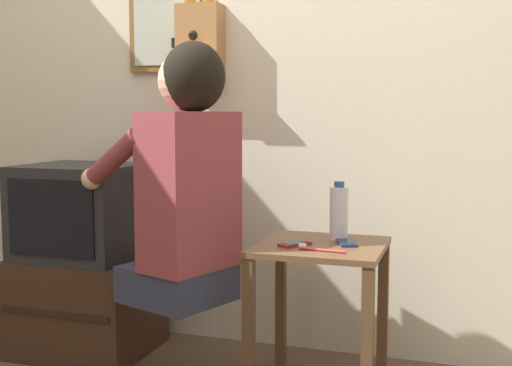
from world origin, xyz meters
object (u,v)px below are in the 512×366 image
(water_bottle, at_px, (339,213))
(framed_picture, at_px, (168,26))
(person, at_px, (185,176))
(television, at_px, (82,211))
(wall_phone_antique, at_px, (200,42))
(cell_phone_held, at_px, (295,244))
(toothbrush, at_px, (319,249))
(cell_phone_spare, at_px, (346,243))

(water_bottle, bearing_deg, framed_picture, 160.45)
(person, bearing_deg, television, 91.05)
(wall_phone_antique, height_order, cell_phone_held, wall_phone_antique)
(framed_picture, bearing_deg, person, -58.91)
(toothbrush, bearing_deg, television, 84.67)
(television, height_order, wall_phone_antique, wall_phone_antique)
(cell_phone_held, height_order, toothbrush, toothbrush)
(person, xyz_separation_m, framed_picture, (-0.32, 0.54, 0.64))
(water_bottle, bearing_deg, television, -179.24)
(framed_picture, xyz_separation_m, toothbrush, (0.84, -0.54, -0.89))
(television, height_order, cell_phone_held, television)
(framed_picture, distance_m, cell_phone_held, 1.25)
(water_bottle, bearing_deg, cell_phone_held, -128.86)
(framed_picture, height_order, toothbrush, framed_picture)
(toothbrush, bearing_deg, wall_phone_antique, 58.91)
(water_bottle, bearing_deg, cell_phone_spare, -60.76)
(television, relative_size, framed_picture, 1.17)
(wall_phone_antique, distance_m, cell_phone_spare, 1.15)
(framed_picture, bearing_deg, toothbrush, -32.75)
(television, xyz_separation_m, cell_phone_held, (1.01, -0.15, -0.06))
(cell_phone_held, bearing_deg, framed_picture, 179.18)
(framed_picture, relative_size, cell_phone_held, 3.07)
(person, distance_m, television, 0.66)
(wall_phone_antique, bearing_deg, television, -148.08)
(water_bottle, bearing_deg, person, -157.61)
(framed_picture, bearing_deg, water_bottle, -19.55)
(cell_phone_spare, bearing_deg, wall_phone_antique, 133.36)
(framed_picture, relative_size, water_bottle, 1.85)
(person, distance_m, cell_phone_spare, 0.66)
(television, relative_size, cell_phone_held, 3.61)
(framed_picture, distance_m, water_bottle, 1.22)
(cell_phone_spare, bearing_deg, toothbrush, -137.09)
(wall_phone_antique, xyz_separation_m, cell_phone_held, (0.56, -0.43, -0.81))
(cell_phone_held, bearing_deg, wall_phone_antique, 174.39)
(framed_picture, height_order, cell_phone_spare, framed_picture)
(wall_phone_antique, bearing_deg, water_bottle, -20.95)
(cell_phone_spare, bearing_deg, framed_picture, 135.42)
(cell_phone_spare, xyz_separation_m, water_bottle, (-0.05, 0.08, 0.10))
(person, relative_size, toothbrush, 5.73)
(wall_phone_antique, xyz_separation_m, toothbrush, (0.67, -0.50, -0.80))
(toothbrush, bearing_deg, framed_picture, 63.00)
(cell_phone_held, height_order, water_bottle, water_bottle)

